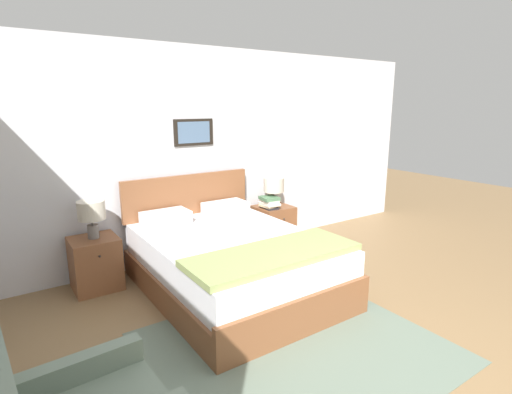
{
  "coord_description": "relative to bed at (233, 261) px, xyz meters",
  "views": [
    {
      "loc": [
        -2.14,
        -1.18,
        1.92
      ],
      "look_at": [
        -0.09,
        1.81,
        1.07
      ],
      "focal_mm": 28.0,
      "sensor_mm": 36.0,
      "label": 1
    }
  ],
  "objects": [
    {
      "name": "wall_back",
      "position": [
        0.14,
        1.16,
        0.98
      ],
      "size": [
        7.53,
        0.09,
        2.6
      ],
      "color": "silver",
      "rests_on": "ground_plane"
    },
    {
      "name": "bed",
      "position": [
        0.0,
        0.0,
        0.0
      ],
      "size": [
        1.62,
        2.18,
        1.08
      ],
      "color": "brown",
      "rests_on": "ground_plane"
    },
    {
      "name": "nightstand_by_door",
      "position": [
        1.17,
        0.86,
        -0.04
      ],
      "size": [
        0.47,
        0.47,
        0.56
      ],
      "color": "brown",
      "rests_on": "ground_plane"
    },
    {
      "name": "book_thick_bottom",
      "position": [
        1.07,
        0.82,
        0.25
      ],
      "size": [
        0.18,
        0.26,
        0.02
      ],
      "rotation": [
        0.0,
        0.0,
        -0.09
      ],
      "color": "#232328",
      "rests_on": "nightstand_by_door"
    },
    {
      "name": "book_novel_upper",
      "position": [
        1.07,
        0.82,
        0.3
      ],
      "size": [
        0.22,
        0.29,
        0.03
      ],
      "rotation": [
        0.0,
        0.0,
        -0.07
      ],
      "color": "silver",
      "rests_on": "book_hardcover_middle"
    },
    {
      "name": "nightstand_near_window",
      "position": [
        -1.17,
        0.86,
        -0.04
      ],
      "size": [
        0.47,
        0.47,
        0.56
      ],
      "color": "brown",
      "rests_on": "ground_plane"
    },
    {
      "name": "area_rug_main",
      "position": [
        -0.11,
        -1.17,
        -0.32
      ],
      "size": [
        2.21,
        1.98,
        0.01
      ],
      "color": "slate",
      "rests_on": "ground_plane"
    },
    {
      "name": "book_slim_near_top",
      "position": [
        1.07,
        0.82,
        0.34
      ],
      "size": [
        0.18,
        0.26,
        0.04
      ],
      "rotation": [
        0.0,
        0.0,
        -0.04
      ],
      "color": "silver",
      "rests_on": "book_novel_upper"
    },
    {
      "name": "book_hardcover_middle",
      "position": [
        1.07,
        0.82,
        0.27
      ],
      "size": [
        0.22,
        0.24,
        0.02
      ],
      "rotation": [
        0.0,
        0.0,
        0.12
      ],
      "color": "beige",
      "rests_on": "book_thick_bottom"
    },
    {
      "name": "table_lamp_by_door",
      "position": [
        1.18,
        0.86,
        0.51
      ],
      "size": [
        0.28,
        0.28,
        0.4
      ],
      "color": "slate",
      "rests_on": "nightstand_by_door"
    },
    {
      "name": "table_lamp_near_window",
      "position": [
        -1.16,
        0.86,
        0.51
      ],
      "size": [
        0.28,
        0.28,
        0.4
      ],
      "color": "slate",
      "rests_on": "nightstand_near_window"
    },
    {
      "name": "book_paperback_top",
      "position": [
        1.07,
        0.82,
        0.37
      ],
      "size": [
        0.24,
        0.25,
        0.04
      ],
      "rotation": [
        0.0,
        0.0,
        -0.11
      ],
      "color": "#4C7551",
      "rests_on": "book_slim_near_top"
    }
  ]
}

